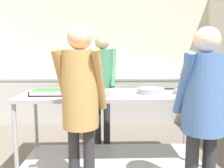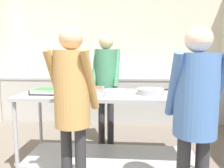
{
  "view_description": "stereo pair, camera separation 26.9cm",
  "coord_description": "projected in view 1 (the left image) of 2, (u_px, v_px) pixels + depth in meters",
  "views": [
    {
      "loc": [
        0.05,
        -0.84,
        1.35
      ],
      "look_at": [
        0.13,
        1.83,
        1.02
      ],
      "focal_mm": 35.0,
      "sensor_mm": 36.0,
      "label": 1
    },
    {
      "loc": [
        0.32,
        -0.84,
        1.35
      ],
      "look_at": [
        0.13,
        1.83,
        1.02
      ],
      "focal_mm": 35.0,
      "sensor_mm": 36.0,
      "label": 2
    }
  ],
  "objects": [
    {
      "name": "guest_serving_right",
      "position": [
        204.0,
        101.0,
        1.81
      ],
      "size": [
        0.45,
        0.34,
        1.59
      ],
      "color": "#2D2D33",
      "rests_on": "ground_plane"
    },
    {
      "name": "water_bottle",
      "position": [
        16.0,
        72.0,
        4.65
      ],
      "size": [
        0.06,
        0.06,
        0.25
      ],
      "color": "silver",
      "rests_on": "back_counter"
    },
    {
      "name": "plate_stack",
      "position": [
        118.0,
        93.0,
        2.43
      ],
      "size": [
        0.27,
        0.27,
        0.07
      ],
      "color": "white",
      "rests_on": "serving_counter"
    },
    {
      "name": "serving_tray_roast",
      "position": [
        87.0,
        90.0,
        2.7
      ],
      "size": [
        0.4,
        0.29,
        0.05
      ],
      "color": "#9EA0A8",
      "rests_on": "serving_counter"
    },
    {
      "name": "cook_behind_counter",
      "position": [
        102.0,
        77.0,
        3.25
      ],
      "size": [
        0.43,
        0.35,
        1.67
      ],
      "color": "#2D2D33",
      "rests_on": "ground_plane"
    },
    {
      "name": "wall_rear",
      "position": [
        103.0,
        58.0,
        4.98
      ],
      "size": [
        4.82,
        0.06,
        2.65
      ],
      "color": "beige",
      "rests_on": "ground_plane"
    },
    {
      "name": "guest_serving_left",
      "position": [
        80.0,
        96.0,
        1.91
      ],
      "size": [
        0.47,
        0.39,
        1.62
      ],
      "color": "#2D2D33",
      "rests_on": "ground_plane"
    },
    {
      "name": "back_counter",
      "position": [
        103.0,
        98.0,
        4.72
      ],
      "size": [
        4.66,
        0.65,
        0.92
      ],
      "color": "#A8A8A8",
      "rests_on": "ground_plane"
    },
    {
      "name": "serving_tray_vegetables",
      "position": [
        49.0,
        92.0,
        2.54
      ],
      "size": [
        0.39,
        0.32,
        0.05
      ],
      "color": "#9EA0A8",
      "rests_on": "serving_counter"
    },
    {
      "name": "broccoli_bowl",
      "position": [
        182.0,
        91.0,
        2.57
      ],
      "size": [
        0.2,
        0.2,
        0.1
      ],
      "color": "#B2B2B7",
      "rests_on": "serving_counter"
    },
    {
      "name": "sauce_pan",
      "position": [
        151.0,
        90.0,
        2.6
      ],
      "size": [
        0.46,
        0.32,
        0.06
      ],
      "color": "#9EA0A8",
      "rests_on": "serving_counter"
    },
    {
      "name": "serving_counter",
      "position": [
        112.0,
        117.0,
        2.65
      ],
      "size": [
        2.16,
        0.78,
        0.92
      ],
      "color": "#9EA0A8",
      "rests_on": "ground_plane"
    }
  ]
}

